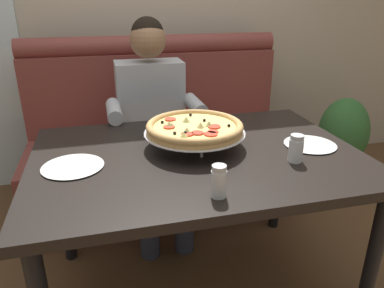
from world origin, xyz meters
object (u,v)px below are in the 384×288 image
diner_main (153,116)px  dining_table (197,170)px  potted_plant (342,139)px  booth_bench (162,147)px  plate_near_left (310,143)px  plate_near_right (73,165)px  shaker_parmesan (219,184)px  shaker_oregano (296,150)px  pizza (195,128)px

diner_main → dining_table: bearing=-82.8°
dining_table → potted_plant: bearing=30.7°
booth_bench → plate_near_left: 1.18m
diner_main → plate_near_right: diner_main is taller
shaker_parmesan → plate_near_left: 0.63m
dining_table → shaker_parmesan: shaker_parmesan is taller
shaker_parmesan → shaker_oregano: size_ratio=1.00×
diner_main → potted_plant: bearing=4.1°
dining_table → potted_plant: dining_table is taller
dining_table → shaker_parmesan: size_ratio=12.18×
plate_near_left → dining_table: bearing=175.0°
potted_plant → pizza: bearing=-151.5°
diner_main → shaker_parmesan: (0.06, -1.06, 0.09)m
shaker_oregano → potted_plant: size_ratio=0.16×
plate_near_left → potted_plant: 1.23m
diner_main → shaker_parmesan: 1.07m
shaker_parmesan → pizza: bearing=85.7°
booth_bench → shaker_parmesan: bearing=-91.2°
shaker_oregano → plate_near_left: size_ratio=0.49×
diner_main → shaker_parmesan: bearing=-86.8°
shaker_oregano → plate_near_left: (0.15, 0.14, -0.04)m
pizza → shaker_parmesan: pizza is taller
plate_near_left → diner_main: bearing=129.3°
dining_table → diner_main: 0.70m
dining_table → shaker_oregano: size_ratio=12.22×
dining_table → shaker_parmesan: (-0.03, -0.37, 0.13)m
booth_bench → diner_main: bearing=-108.0°
diner_main → plate_near_left: (0.60, -0.73, 0.05)m
dining_table → plate_near_left: size_ratio=6.00×
dining_table → plate_near_right: 0.52m
booth_bench → plate_near_left: (0.51, -1.00, 0.37)m
pizza → shaker_oregano: (0.36, -0.25, -0.04)m
booth_bench → diner_main: 0.42m
plate_near_right → plate_near_left: bearing=-1.5°
booth_bench → plate_near_right: bearing=-117.8°
shaker_parmesan → shaker_oregano: 0.43m
plate_near_left → pizza: bearing=167.5°
diner_main → shaker_parmesan: diner_main is taller
dining_table → diner_main: bearing=97.2°
pizza → shaker_oregano: bearing=-35.0°
pizza → booth_bench: bearing=90.3°
diner_main → pizza: (0.09, -0.62, 0.13)m
plate_near_left → plate_near_right: bearing=178.5°
booth_bench → shaker_parmesan: size_ratio=15.58×
dining_table → pizza: pizza is taller
dining_table → plate_near_left: bearing=-5.0°
booth_bench → dining_table: bearing=-90.0°
plate_near_left → booth_bench: bearing=117.2°
dining_table → plate_near_right: bearing=-178.1°
diner_main → plate_near_left: diner_main is taller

